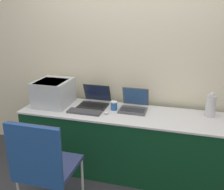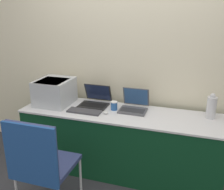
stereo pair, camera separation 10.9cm
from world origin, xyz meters
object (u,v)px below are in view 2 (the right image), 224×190
(laptop_left, at_px, (95,101))
(laptop_right, at_px, (134,105))
(external_keyboard, at_px, (84,111))
(metal_pitcher, at_px, (211,107))
(chair, at_px, (39,159))
(printer, at_px, (55,91))
(coffee_cup, at_px, (114,106))
(mouse, at_px, (106,113))

(laptop_left, xyz_separation_m, laptop_right, (0.47, -0.02, 0.00))
(laptop_left, xyz_separation_m, external_keyboard, (-0.03, -0.26, -0.04))
(metal_pitcher, bearing_deg, chair, -143.73)
(printer, bearing_deg, external_keyboard, -18.02)
(metal_pitcher, xyz_separation_m, chair, (-1.40, -1.03, -0.28))
(external_keyboard, distance_m, coffee_cup, 0.34)
(laptop_left, relative_size, metal_pitcher, 1.22)
(metal_pitcher, relative_size, chair, 0.28)
(laptop_left, bearing_deg, laptop_right, -2.38)
(mouse, height_order, metal_pitcher, metal_pitcher)
(external_keyboard, xyz_separation_m, chair, (-0.09, -0.76, -0.16))
(printer, bearing_deg, mouse, -9.87)
(printer, bearing_deg, metal_pitcher, 4.10)
(laptop_left, relative_size, mouse, 5.73)
(laptop_left, relative_size, chair, 0.34)
(laptop_right, distance_m, external_keyboard, 0.55)
(mouse, bearing_deg, chair, -112.99)
(laptop_right, height_order, coffee_cup, laptop_right)
(printer, relative_size, external_keyboard, 1.15)
(laptop_right, height_order, mouse, laptop_right)
(printer, bearing_deg, coffee_cup, 2.10)
(mouse, bearing_deg, laptop_left, 132.41)
(coffee_cup, bearing_deg, metal_pitcher, 5.51)
(laptop_left, height_order, chair, laptop_left)
(laptop_right, bearing_deg, metal_pitcher, 2.16)
(laptop_left, distance_m, coffee_cup, 0.27)
(laptop_left, height_order, coffee_cup, laptop_left)
(laptop_left, xyz_separation_m, metal_pitcher, (1.28, 0.01, 0.07))
(printer, distance_m, mouse, 0.70)
(printer, xyz_separation_m, metal_pitcher, (1.74, 0.12, -0.04))
(laptop_left, bearing_deg, external_keyboard, -95.95)
(printer, bearing_deg, laptop_right, 5.75)
(external_keyboard, bearing_deg, laptop_left, 84.05)
(coffee_cup, relative_size, chair, 0.10)
(external_keyboard, distance_m, chair, 0.78)
(chair, bearing_deg, external_keyboard, 82.88)
(external_keyboard, bearing_deg, printer, 161.98)
(external_keyboard, height_order, metal_pitcher, metal_pitcher)
(external_keyboard, height_order, coffee_cup, coffee_cup)
(printer, relative_size, laptop_right, 1.44)
(external_keyboard, xyz_separation_m, coffee_cup, (0.29, 0.17, 0.04))
(chair, bearing_deg, printer, 110.78)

